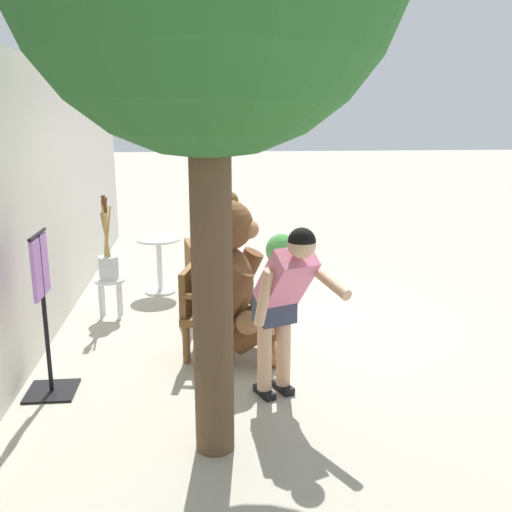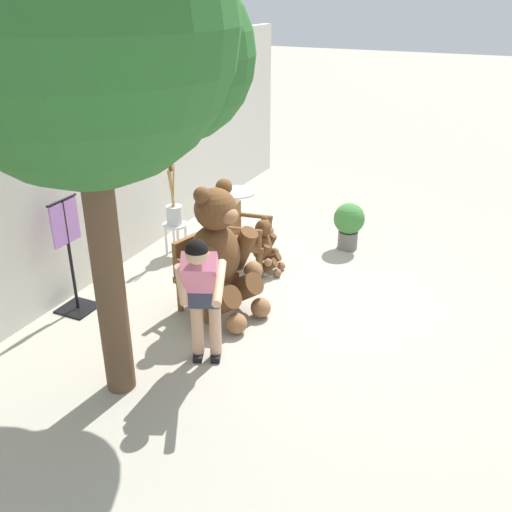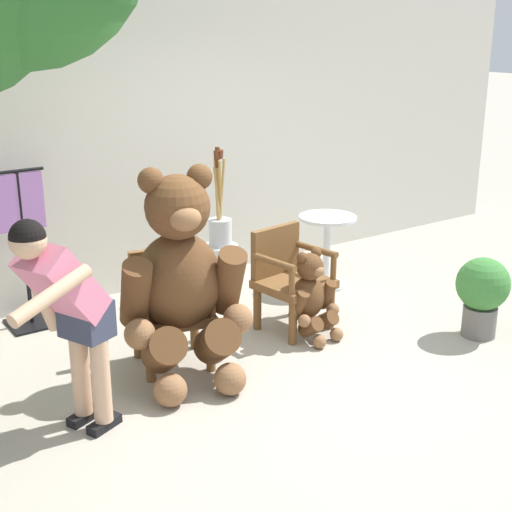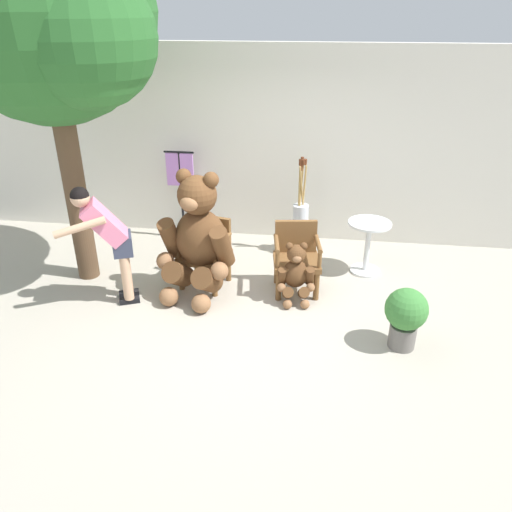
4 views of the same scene
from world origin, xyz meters
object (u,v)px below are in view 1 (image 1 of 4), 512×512
(potted_plant, at_px, (282,254))
(wooden_chair_left, at_px, (207,309))
(teddy_bear_small, at_px, (230,282))
(person_visitor, at_px, (284,296))
(brush_bucket, at_px, (108,261))
(wooden_chair_right, at_px, (205,276))
(clothing_display_stand, at_px, (44,311))
(teddy_bear_large, at_px, (234,278))
(round_side_table, at_px, (159,259))
(white_stool, at_px, (110,288))

(potted_plant, bearing_deg, wooden_chair_left, 155.60)
(wooden_chair_left, xyz_separation_m, teddy_bear_small, (1.15, -0.28, -0.09))
(person_visitor, xyz_separation_m, brush_bucket, (2.12, 1.67, -0.22))
(wooden_chair_left, xyz_separation_m, wooden_chair_right, (1.14, 0.00, 0.00))
(teddy_bear_small, relative_size, clothing_display_stand, 0.55)
(clothing_display_stand, bearing_deg, person_visitor, -99.83)
(wooden_chair_right, xyz_separation_m, person_visitor, (-2.13, -0.60, 0.43))
(wooden_chair_right, height_order, clothing_display_stand, clothing_display_stand)
(teddy_bear_large, bearing_deg, potted_plant, -18.59)
(wooden_chair_right, distance_m, brush_bucket, 1.10)
(wooden_chair_right, distance_m, clothing_display_stand, 2.24)
(wooden_chair_right, relative_size, teddy_bear_large, 0.55)
(teddy_bear_small, height_order, person_visitor, person_visitor)
(round_side_table, bearing_deg, person_visitor, -158.85)
(wooden_chair_right, bearing_deg, person_visitor, -164.39)
(person_visitor, height_order, potted_plant, person_visitor)
(round_side_table, height_order, clothing_display_stand, clothing_display_stand)
(person_visitor, bearing_deg, teddy_bear_small, 8.33)
(clothing_display_stand, bearing_deg, brush_bucket, -7.51)
(wooden_chair_right, distance_m, white_stool, 1.08)
(wooden_chair_right, xyz_separation_m, brush_bucket, (-0.01, 1.08, 0.21))
(potted_plant, bearing_deg, teddy_bear_large, 161.41)
(teddy_bear_small, relative_size, person_visitor, 0.51)
(person_visitor, relative_size, brush_bucket, 1.55)
(teddy_bear_large, relative_size, clothing_display_stand, 1.14)
(teddy_bear_small, xyz_separation_m, clothing_display_stand, (-1.82, 1.59, 0.35))
(round_side_table, distance_m, clothing_display_stand, 2.82)
(wooden_chair_left, xyz_separation_m, clothing_display_stand, (-0.67, 1.31, 0.26))
(person_visitor, bearing_deg, round_side_table, 21.15)
(white_stool, height_order, round_side_table, round_side_table)
(wooden_chair_right, bearing_deg, clothing_display_stand, 143.98)
(teddy_bear_large, xyz_separation_m, round_side_table, (2.08, 0.84, -0.32))
(person_visitor, height_order, brush_bucket, person_visitor)
(teddy_bear_small, xyz_separation_m, white_stool, (-0.03, 1.36, -0.01))
(teddy_bear_large, distance_m, person_visitor, 1.03)
(wooden_chair_right, bearing_deg, white_stool, 90.64)
(teddy_bear_small, bearing_deg, wooden_chair_left, 166.32)
(white_stool, relative_size, round_side_table, 0.64)
(brush_bucket, bearing_deg, potted_plant, -60.55)
(wooden_chair_left, height_order, wooden_chair_right, same)
(wooden_chair_left, height_order, teddy_bear_large, teddy_bear_large)
(wooden_chair_right, xyz_separation_m, round_side_table, (0.91, 0.58, -0.01))
(wooden_chair_right, relative_size, clothing_display_stand, 0.63)
(teddy_bear_large, height_order, white_stool, teddy_bear_large)
(brush_bucket, bearing_deg, clothing_display_stand, 172.49)
(white_stool, height_order, brush_bucket, brush_bucket)
(wooden_chair_right, height_order, potted_plant, wooden_chair_right)
(wooden_chair_left, relative_size, teddy_bear_large, 0.55)
(brush_bucket, height_order, clothing_display_stand, brush_bucket)
(person_visitor, bearing_deg, clothing_display_stand, 80.17)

